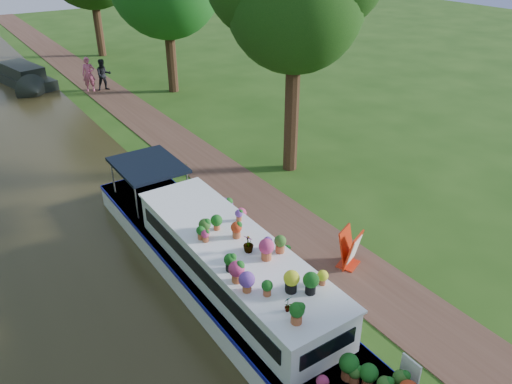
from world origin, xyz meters
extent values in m
plane|color=#214511|center=(0.00, 0.00, 0.00)|extent=(100.00, 100.00, 0.00)
cube|color=#2C2713|center=(-6.00, 0.00, 0.01)|extent=(10.00, 100.00, 0.02)
cube|color=#4A2F22|center=(1.20, 0.00, 0.01)|extent=(2.20, 100.00, 0.03)
cube|color=white|center=(-2.25, -1.78, 0.40)|extent=(2.20, 12.00, 0.75)
cube|color=#0F1290|center=(-2.25, -1.78, 0.71)|extent=(2.24, 12.04, 0.12)
cube|color=white|center=(-2.25, -2.58, 1.29)|extent=(1.80, 7.00, 1.05)
cube|color=white|center=(-2.25, -2.58, 1.85)|extent=(1.90, 7.10, 0.06)
cube|color=black|center=(-1.34, -2.58, 1.37)|extent=(0.03, 6.40, 0.38)
cube|color=black|center=(-3.16, -2.58, 1.37)|extent=(0.03, 6.40, 0.38)
cube|color=black|center=(-2.25, 2.52, 1.92)|extent=(1.90, 2.40, 0.10)
cube|color=white|center=(-1.10, -7.18, 1.07)|extent=(0.04, 0.45, 0.55)
imported|color=#144D18|center=(-2.62, -5.24, 2.06)|extent=(0.21, 0.16, 0.36)
imported|color=#144D18|center=(-2.15, -3.12, 2.10)|extent=(0.31, 0.31, 0.44)
cylinder|color=black|center=(3.80, 3.00, 2.27)|extent=(0.56, 0.56, 4.55)
sphere|color=black|center=(3.80, 3.00, 6.23)|extent=(4.80, 4.80, 4.80)
cylinder|color=black|center=(4.50, 15.00, 1.92)|extent=(0.56, 0.56, 3.85)
cylinder|color=black|center=(4.00, 26.00, 2.10)|extent=(0.56, 0.56, 4.20)
cube|color=black|center=(-2.45, 21.51, 0.31)|extent=(2.94, 5.99, 0.57)
cube|color=black|center=(-2.45, 21.03, 0.93)|extent=(2.08, 3.57, 0.67)
cube|color=#B6260D|center=(1.29, -3.04, 0.05)|extent=(0.77, 0.71, 0.03)
cube|color=#B6260D|center=(1.29, -3.18, 0.59)|extent=(0.75, 0.53, 1.11)
cube|color=#B6260D|center=(1.29, -2.91, 0.59)|extent=(0.75, 0.53, 1.11)
cube|color=white|center=(1.29, -3.22, 0.65)|extent=(0.57, 0.38, 0.77)
imported|color=#E15CA6|center=(0.50, 17.67, 0.99)|extent=(0.83, 0.70, 1.93)
imported|color=black|center=(1.25, 17.34, 0.92)|extent=(0.92, 0.75, 1.78)
imported|color=#2F6D20|center=(0.05, 5.00, 0.24)|extent=(0.53, 0.50, 0.48)
camera|label=1|loc=(-7.34, -11.15, 8.62)|focal=35.00mm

